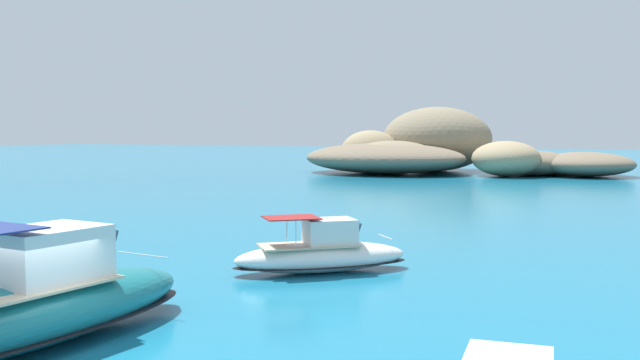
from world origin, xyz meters
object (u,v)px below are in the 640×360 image
at_px(islet_small, 545,163).
at_px(motorboat_teal, 33,306).
at_px(motorboat_white, 322,254).
at_px(islet_large, 411,148).

xyz_separation_m(islet_small, motorboat_teal, (-1.25, -72.26, -0.55)).
distance_m(motorboat_white, motorboat_teal, 11.16).
xyz_separation_m(islet_large, motorboat_white, (17.37, -61.38, -2.30)).
bearing_deg(islet_small, motorboat_white, -88.93).
bearing_deg(motorboat_teal, motorboat_white, 77.61).
relative_size(islet_small, motorboat_white, 3.39).
xyz_separation_m(motorboat_white, motorboat_teal, (-2.39, -10.90, 0.29)).
height_order(islet_large, islet_small, islet_large).
bearing_deg(motorboat_teal, islet_large, 101.70).
bearing_deg(islet_small, motorboat_teal, -90.99).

